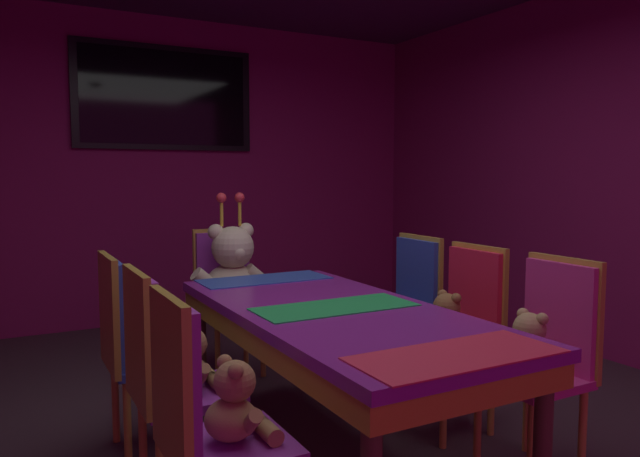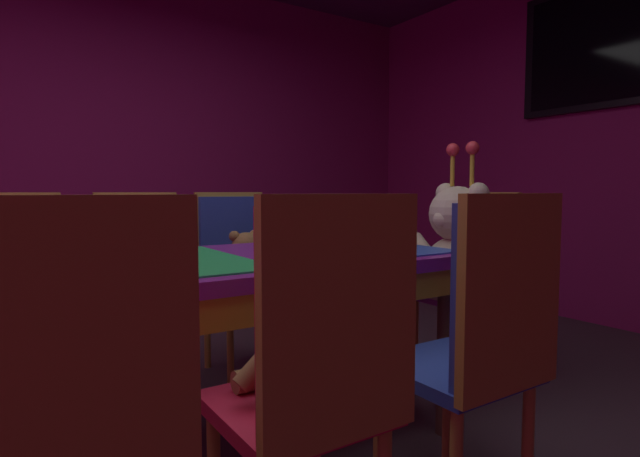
{
  "view_description": "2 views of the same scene",
  "coord_description": "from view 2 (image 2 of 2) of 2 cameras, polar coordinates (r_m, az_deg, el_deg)",
  "views": [
    {
      "loc": [
        -1.38,
        -2.42,
        1.37
      ],
      "look_at": [
        0.24,
        0.59,
        1.06
      ],
      "focal_mm": 33.79,
      "sensor_mm": 36.0,
      "label": 1
    },
    {
      "loc": [
        1.77,
        -0.63,
        0.99
      ],
      "look_at": [
        -0.15,
        0.64,
        0.82
      ],
      "focal_mm": 28.32,
      "sensor_mm": 36.0,
      "label": 2
    }
  ],
  "objects": [
    {
      "name": "chair_left_0",
      "position": [
        2.64,
        -31.25,
        -4.97
      ],
      "size": [
        0.42,
        0.41,
        0.98
      ],
      "color": "purple",
      "rests_on": "ground_plane"
    },
    {
      "name": "teddy_right_1",
      "position": [
        1.33,
        -3.23,
        -13.59
      ],
      "size": [
        0.24,
        0.31,
        0.29
      ],
      "rotation": [
        0.0,
        0.0,
        3.14
      ],
      "color": "olive",
      "rests_on": "chair_right_1"
    },
    {
      "name": "chair_right_2",
      "position": [
        1.55,
        18.32,
        -10.69
      ],
      "size": [
        0.42,
        0.41,
        0.98
      ],
      "rotation": [
        0.0,
        0.0,
        3.14
      ],
      "color": "#2D47B2",
      "rests_on": "ground_plane"
    },
    {
      "name": "teddy_left_1",
      "position": [
        2.57,
        -18.7,
        -5.27
      ],
      "size": [
        0.22,
        0.29,
        0.27
      ],
      "color": "#9E7247",
      "rests_on": "chair_left_1"
    },
    {
      "name": "ground_plane",
      "position": [
        2.12,
        -13.45,
        -23.68
      ],
      "size": [
        7.9,
        7.9,
        0.0
      ],
      "primitive_type": "plane",
      "color": "#3F2D38"
    },
    {
      "name": "wall_left",
      "position": [
        4.43,
        -25.54,
        9.12
      ],
      "size": [
        0.12,
        6.4,
        2.8
      ],
      "primitive_type": "cube",
      "color": "#8C1959",
      "rests_on": "ground_plane"
    },
    {
      "name": "wall_back",
      "position": [
        4.24,
        31.97,
        9.14
      ],
      "size": [
        5.2,
        0.12,
        2.8
      ],
      "primitive_type": "cube",
      "color": "#8C1959",
      "rests_on": "ground_plane"
    },
    {
      "name": "king_teddy_bear",
      "position": [
        2.69,
        15.03,
        -1.92
      ],
      "size": [
        0.61,
        0.47,
        0.78
      ],
      "rotation": [
        0.0,
        0.0,
        -1.57
      ],
      "color": "beige",
      "rests_on": "throne_chair"
    },
    {
      "name": "chair_right_0",
      "position": [
        1.01,
        -26.75,
        -19.07
      ],
      "size": [
        0.42,
        0.41,
        0.98
      ],
      "rotation": [
        0.0,
        0.0,
        3.14
      ],
      "color": "#CC338C",
      "rests_on": "ground_plane"
    },
    {
      "name": "wall_tv",
      "position": [
        4.27,
        31.79,
        17.98
      ],
      "size": [
        1.61,
        0.06,
        0.93
      ],
      "color": "black"
    },
    {
      "name": "teddy_left_2",
      "position": [
        2.77,
        -8.3,
        -4.02
      ],
      "size": [
        0.26,
        0.34,
        0.32
      ],
      "color": "olive",
      "rests_on": "chair_left_2"
    },
    {
      "name": "throne_chair",
      "position": [
        2.83,
        17.19,
        -3.96
      ],
      "size": [
        0.41,
        0.42,
        0.98
      ],
      "rotation": [
        0.0,
        0.0,
        -1.57
      ],
      "color": "purple",
      "rests_on": "ground_plane"
    },
    {
      "name": "banquet_table",
      "position": [
        1.91,
        -13.79,
        -6.12
      ],
      "size": [
        0.9,
        2.02,
        0.75
      ],
      "color": "purple",
      "rests_on": "ground_plane"
    },
    {
      "name": "chair_left_2",
      "position": [
        2.9,
        -9.53,
        -3.64
      ],
      "size": [
        0.42,
        0.41,
        0.98
      ],
      "color": "#2D47B2",
      "rests_on": "ground_plane"
    },
    {
      "name": "teddy_left_0",
      "position": [
        2.5,
        -31.11,
        -5.78
      ],
      "size": [
        0.24,
        0.31,
        0.29
      ],
      "color": "#9E7247",
      "rests_on": "chair_left_0"
    },
    {
      "name": "chair_right_1",
      "position": [
        1.21,
        0.33,
        -14.75
      ],
      "size": [
        0.42,
        0.41,
        0.98
      ],
      "rotation": [
        0.0,
        0.0,
        3.14
      ],
      "color": "red",
      "rests_on": "ground_plane"
    },
    {
      "name": "chair_left_1",
      "position": [
        2.71,
        -19.48,
        -4.38
      ],
      "size": [
        0.42,
        0.41,
        0.98
      ],
      "color": "purple",
      "rests_on": "ground_plane"
    },
    {
      "name": "teddy_right_0",
      "position": [
        1.15,
        -27.62,
        -16.83
      ],
      "size": [
        0.24,
        0.31,
        0.3
      ],
      "rotation": [
        0.0,
        0.0,
        3.14
      ],
      "color": "tan",
      "rests_on": "chair_right_0"
    }
  ]
}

